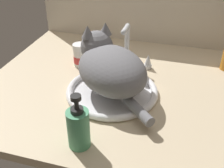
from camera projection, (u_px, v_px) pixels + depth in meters
The scene contains 7 objects.
countertop at pixel (132, 90), 101.41cm from camera, with size 107.35×80.73×3.00cm, color #CCB793.
backsplash_wall at pixel (153, 12), 126.27cm from camera, with size 107.35×2.40×34.84cm, color beige.
sink_basin at pixel (112, 91), 96.52cm from camera, with size 31.87×31.87×2.35cm.
faucet at pixel (126, 51), 110.07cm from camera, with size 20.84×9.22×17.94cm.
cat at pixel (109, 66), 93.28cm from camera, with size 34.57×34.69×19.33cm.
pill_bottle at pixel (80, 56), 111.38cm from camera, with size 5.23×5.23×9.64cm.
soap_pump_bottle at pixel (78, 128), 73.21cm from camera, with size 6.07×6.07×16.47cm.
Camera 1 is at (16.30, -82.56, 58.59)cm, focal length 44.56 mm.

